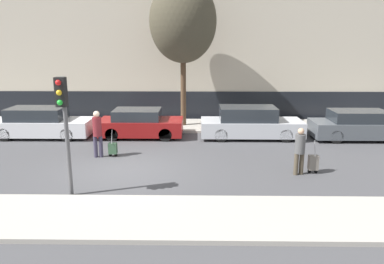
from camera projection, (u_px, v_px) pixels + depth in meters
The scene contains 15 objects.
ground_plane at pixel (125, 170), 13.14m from camera, with size 80.00×80.00×0.00m, color #424244.
sidewalk_near at pixel (97, 217), 9.48m from camera, with size 28.00×2.50×0.12m.
sidewalk_far at pixel (150, 125), 19.94m from camera, with size 28.00×3.00×0.12m.
building_facade at pixel (154, 14), 21.76m from camera, with size 28.00×2.23×11.95m.
parked_car_0 at pixel (41, 123), 17.57m from camera, with size 4.62×1.74×1.41m.
parked_car_1 at pixel (140, 124), 17.62m from camera, with size 3.92×1.78×1.32m.
parked_car_2 at pixel (250, 123), 17.45m from camera, with size 4.69×1.79×1.47m.
parked_car_3 at pixel (361, 126), 17.19m from camera, with size 4.53×1.73×1.34m.
pedestrian_left at pixel (97, 131), 14.38m from camera, with size 0.35×0.34×1.83m.
trolley_left at pixel (113, 148), 14.62m from camera, with size 0.34×0.29×1.09m.
pedestrian_right at pixel (300, 149), 12.49m from camera, with size 0.34×0.34×1.61m.
trolley_right at pixel (313, 163), 12.75m from camera, with size 0.34×0.29×1.17m.
traffic_light at pixel (64, 113), 10.28m from camera, with size 0.28×0.47×3.46m.
parked_bicycle at pixel (134, 117), 19.95m from camera, with size 1.77×0.06×0.96m.
bare_tree_near_crossing at pixel (183, 22), 18.60m from camera, with size 3.36×3.36×7.32m.
Camera 1 is at (2.56, -12.43, 4.36)m, focal length 35.00 mm.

